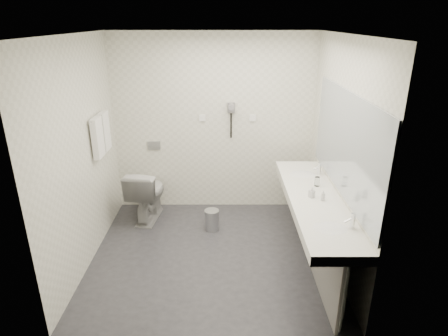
{
  "coord_description": "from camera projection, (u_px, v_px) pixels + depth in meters",
  "views": [
    {
      "loc": [
        0.14,
        -3.9,
        2.64
      ],
      "look_at": [
        0.15,
        0.15,
        1.05
      ],
      "focal_mm": 30.61,
      "sensor_mm": 36.0,
      "label": 1
    }
  ],
  "objects": [
    {
      "name": "vanity_post_near",
      "position": [
        343.0,
        299.0,
        3.31
      ],
      "size": [
        0.06,
        0.06,
        0.75
      ],
      "primitive_type": "cylinder",
      "color": "silver",
      "rests_on": "floor"
    },
    {
      "name": "mirror",
      "position": [
        345.0,
        144.0,
        3.88
      ],
      "size": [
        0.02,
        2.2,
        1.05
      ],
      "primitive_type": "cube",
      "color": "#B2BCC6",
      "rests_on": "wall_right"
    },
    {
      "name": "dryer_cradle",
      "position": [
        231.0,
        108.0,
        5.23
      ],
      "size": [
        0.1,
        0.04,
        0.14
      ],
      "primitive_type": "cube",
      "color": "gray",
      "rests_on": "wall_back"
    },
    {
      "name": "faucet_near",
      "position": [
        353.0,
        221.0,
        3.47
      ],
      "size": [
        0.04,
        0.04,
        0.15
      ],
      "primitive_type": "cylinder",
      "color": "silver",
      "rests_on": "vanity_counter"
    },
    {
      "name": "wall_left",
      "position": [
        81.0,
        156.0,
        4.14
      ],
      "size": [
        0.0,
        2.6,
        2.6
      ],
      "primitive_type": "plane",
      "rotation": [
        1.57,
        0.0,
        1.57
      ],
      "color": "white",
      "rests_on": "floor"
    },
    {
      "name": "wall_front",
      "position": [
        205.0,
        213.0,
        2.93
      ],
      "size": [
        2.8,
        0.0,
        2.8
      ],
      "primitive_type": "plane",
      "rotation": [
        -1.57,
        0.0,
        0.0
      ],
      "color": "white",
      "rests_on": "floor"
    },
    {
      "name": "dryer_cord",
      "position": [
        231.0,
        126.0,
        5.31
      ],
      "size": [
        0.02,
        0.02,
        0.35
      ],
      "primitive_type": "cylinder",
      "color": "black",
      "rests_on": "dryer_cradle"
    },
    {
      "name": "ceiling",
      "position": [
        208.0,
        34.0,
        3.68
      ],
      "size": [
        2.8,
        2.8,
        0.0
      ],
      "primitive_type": "plane",
      "rotation": [
        3.14,
        0.0,
        0.0
      ],
      "color": "white",
      "rests_on": "wall_back"
    },
    {
      "name": "glass_left",
      "position": [
        317.0,
        181.0,
        4.36
      ],
      "size": [
        0.07,
        0.07,
        0.11
      ],
      "primitive_type": "cylinder",
      "rotation": [
        0.0,
        0.0,
        -0.2
      ],
      "color": "silver",
      "rests_on": "vanity_counter"
    },
    {
      "name": "pedal_bin",
      "position": [
        212.0,
        220.0,
        5.07
      ],
      "size": [
        0.25,
        0.25,
        0.27
      ],
      "primitive_type": "cylinder",
      "rotation": [
        0.0,
        0.0,
        -0.35
      ],
      "color": "#B2B5BA",
      "rests_on": "floor"
    },
    {
      "name": "flush_plate",
      "position": [
        154.0,
        145.0,
        5.44
      ],
      "size": [
        0.18,
        0.02,
        0.12
      ],
      "primitive_type": "cube",
      "color": "#B2B5BA",
      "rests_on": "wall_back"
    },
    {
      "name": "wall_right",
      "position": [
        339.0,
        156.0,
        4.14
      ],
      "size": [
        0.0,
        2.6,
        2.6
      ],
      "primitive_type": "plane",
      "rotation": [
        1.57,
        0.0,
        -1.57
      ],
      "color": "white",
      "rests_on": "floor"
    },
    {
      "name": "towel_far",
      "position": [
        104.0,
        131.0,
        4.75
      ],
      "size": [
        0.07,
        0.24,
        0.48
      ],
      "primitive_type": "cube",
      "color": "white",
      "rests_on": "towel_rail"
    },
    {
      "name": "vanity_counter",
      "position": [
        314.0,
        201.0,
        4.12
      ],
      "size": [
        0.55,
        2.2,
        0.1
      ],
      "primitive_type": "cube",
      "color": "white",
      "rests_on": "floor"
    },
    {
      "name": "soap_bottle_a",
      "position": [
        312.0,
        192.0,
        4.08
      ],
      "size": [
        0.07,
        0.07,
        0.12
      ],
      "primitive_type": "imported",
      "rotation": [
        0.0,
        0.0,
        0.59
      ],
      "color": "white",
      "rests_on": "vanity_counter"
    },
    {
      "name": "vanity_post_far",
      "position": [
        299.0,
        195.0,
        5.24
      ],
      "size": [
        0.06,
        0.06,
        0.75
      ],
      "primitive_type": "cylinder",
      "color": "silver",
      "rests_on": "floor"
    },
    {
      "name": "basin_far",
      "position": [
        303.0,
        175.0,
        4.71
      ],
      "size": [
        0.4,
        0.31,
        0.05
      ],
      "primitive_type": "ellipsoid",
      "color": "white",
      "rests_on": "vanity_counter"
    },
    {
      "name": "basin_near",
      "position": [
        330.0,
        230.0,
        3.5
      ],
      "size": [
        0.4,
        0.31,
        0.05
      ],
      "primitive_type": "ellipsoid",
      "color": "white",
      "rests_on": "vanity_counter"
    },
    {
      "name": "bin_lid",
      "position": [
        212.0,
        211.0,
        5.02
      ],
      "size": [
        0.19,
        0.19,
        0.02
      ],
      "primitive_type": "cylinder",
      "color": "#B2B5BA",
      "rests_on": "pedal_bin"
    },
    {
      "name": "switch_plate_a",
      "position": [
        202.0,
        118.0,
        5.3
      ],
      "size": [
        0.09,
        0.02,
        0.09
      ],
      "primitive_type": "cube",
      "color": "white",
      "rests_on": "wall_back"
    },
    {
      "name": "faucet_far",
      "position": [
        319.0,
        168.0,
        4.68
      ],
      "size": [
        0.04,
        0.04,
        0.15
      ],
      "primitive_type": "cylinder",
      "color": "silver",
      "rests_on": "vanity_counter"
    },
    {
      "name": "floor",
      "position": [
        212.0,
        254.0,
        4.59
      ],
      "size": [
        2.8,
        2.8,
        0.0
      ],
      "primitive_type": "plane",
      "color": "#2E2E34",
      "rests_on": "ground"
    },
    {
      "name": "soap_bottle_c",
      "position": [
        323.0,
        195.0,
        4.01
      ],
      "size": [
        0.05,
        0.05,
        0.12
      ],
      "primitive_type": "imported",
      "rotation": [
        0.0,
        0.0,
        0.06
      ],
      "color": "white",
      "rests_on": "vanity_counter"
    },
    {
      "name": "switch_plate_b",
      "position": [
        253.0,
        118.0,
        5.3
      ],
      "size": [
        0.09,
        0.02,
        0.09
      ],
      "primitive_type": "cube",
      "color": "white",
      "rests_on": "wall_back"
    },
    {
      "name": "towel_rail",
      "position": [
        98.0,
        117.0,
        4.54
      ],
      "size": [
        0.02,
        0.62,
        0.02
      ],
      "primitive_type": "cylinder",
      "rotation": [
        1.57,
        0.0,
        0.0
      ],
      "color": "silver",
      "rests_on": "wall_left"
    },
    {
      "name": "dryer_barrel",
      "position": [
        231.0,
        107.0,
        5.15
      ],
      "size": [
        0.08,
        0.14,
        0.08
      ],
      "primitive_type": "cylinder",
      "rotation": [
        1.57,
        0.0,
        0.0
      ],
      "color": "gray",
      "rests_on": "dryer_cradle"
    },
    {
      "name": "towel_near",
      "position": [
        98.0,
        138.0,
        4.49
      ],
      "size": [
        0.07,
        0.24,
        0.48
      ],
      "primitive_type": "cube",
      "color": "white",
      "rests_on": "towel_rail"
    },
    {
      "name": "toilet",
      "position": [
        147.0,
        194.0,
        5.29
      ],
      "size": [
        0.52,
        0.79,
        0.75
      ],
      "primitive_type": "imported",
      "rotation": [
        0.0,
        0.0,
        3.0
      ],
      "color": "white",
      "rests_on": "floor"
    },
    {
      "name": "vanity_panel",
      "position": [
        313.0,
        235.0,
        4.27
      ],
      "size": [
        0.03,
        2.15,
        0.75
      ],
      "primitive_type": "cube",
      "color": "gray",
      "rests_on": "floor"
    },
    {
      "name": "wall_back",
      "position": [
        213.0,
        125.0,
        5.35
      ],
      "size": [
        2.8,
        0.0,
        2.8
      ],
      "primitive_type": "plane",
      "rotation": [
        1.57,
        0.0,
        0.0
      ],
      "color": "white",
      "rests_on": "floor"
    }
  ]
}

